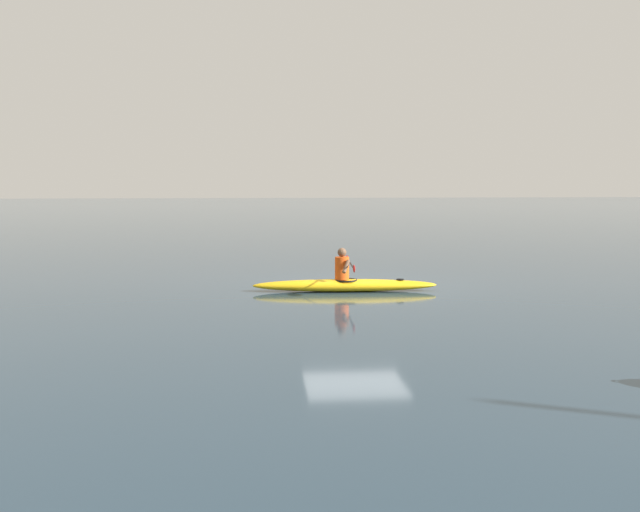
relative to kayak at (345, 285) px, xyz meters
name	(u,v)px	position (x,y,z in m)	size (l,w,h in m)	color
ground_plane	(355,286)	(-0.35, -0.75, -0.15)	(160.00, 160.00, 0.00)	#283D4C
kayak	(345,285)	(0.00, 0.00, 0.00)	(4.40, 0.84, 0.29)	#EAB214
kayaker	(343,266)	(0.05, 0.00, 0.47)	(0.45, 2.48, 0.75)	#E04C14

